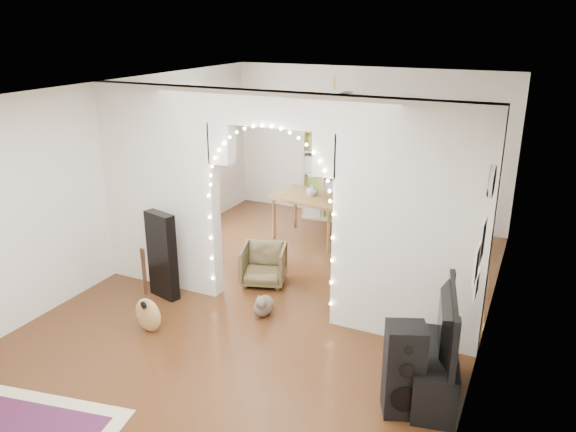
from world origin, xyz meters
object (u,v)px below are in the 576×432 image
at_px(bookcase, 348,176).
at_px(media_console, 434,373).
at_px(dining_chair_right, 406,261).
at_px(dining_table, 311,200).
at_px(dining_chair_left, 264,265).
at_px(floor_speaker, 404,370).
at_px(acoustic_guitar, 147,302).

bearing_deg(bookcase, media_console, -72.34).
distance_m(bookcase, dining_chair_right, 2.60).
relative_size(dining_table, dining_chair_right, 2.27).
relative_size(dining_table, dining_chair_left, 2.20).
relative_size(bookcase, dining_chair_left, 2.76).
xyz_separation_m(floor_speaker, bookcase, (-2.24, 4.82, 0.38)).
height_order(bookcase, dining_table, bookcase).
bearing_deg(dining_table, media_console, -41.81).
bearing_deg(dining_chair_left, dining_table, 73.63).
bearing_deg(media_console, dining_chair_right, 97.79).
bearing_deg(dining_chair_right, media_console, -75.65).
height_order(acoustic_guitar, floor_speaker, acoustic_guitar).
relative_size(floor_speaker, dining_chair_right, 1.56).
xyz_separation_m(acoustic_guitar, dining_chair_right, (2.36, 2.67, -0.12)).
xyz_separation_m(media_console, bookcase, (-2.46, 4.46, 0.58)).
bearing_deg(floor_speaker, media_console, 36.53).
relative_size(dining_chair_left, dining_chair_right, 1.03).
bearing_deg(acoustic_guitar, bookcase, 96.03).
bearing_deg(dining_table, acoustic_guitar, -90.31).
distance_m(acoustic_guitar, media_console, 3.26).
xyz_separation_m(bookcase, dining_chair_left, (-0.16, -2.96, -0.55)).
distance_m(acoustic_guitar, dining_chair_left, 1.82).
xyz_separation_m(dining_table, dining_chair_right, (1.79, -0.82, -0.42)).
relative_size(media_console, dining_table, 0.76).
xyz_separation_m(acoustic_guitar, media_console, (3.25, 0.21, -0.14)).
bearing_deg(dining_chair_right, dining_chair_left, -156.19).
relative_size(media_console, bookcase, 0.61).
distance_m(media_console, bookcase, 5.12).
bearing_deg(media_console, acoustic_guitar, 171.77).
relative_size(bookcase, dining_chair_right, 2.86).
distance_m(bookcase, dining_chair_left, 3.01).
xyz_separation_m(floor_speaker, media_console, (0.22, 0.36, -0.20)).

